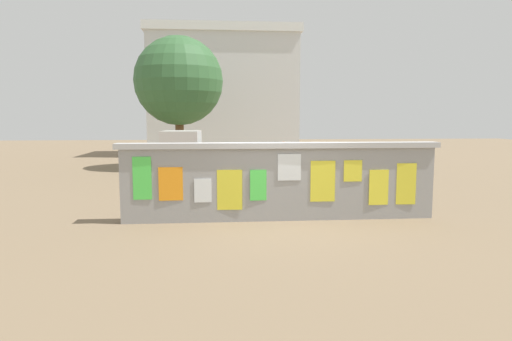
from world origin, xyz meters
TOP-DOWN VIEW (x-y plane):
  - ground at (0.00, 8.00)m, footprint 60.00×60.00m
  - poster_wall at (-0.00, -0.00)m, footprint 7.14×0.42m
  - auto_rickshaw_truck at (-1.57, 5.13)m, footprint 3.68×1.70m
  - motorcycle at (-1.84, 1.90)m, footprint 1.90×0.56m
  - bicycle_near at (2.28, 3.85)m, footprint 1.68×0.54m
  - person_walking at (0.46, 2.62)m, footprint 0.35×0.35m
  - person_bystander at (1.22, 0.92)m, footprint 0.37×0.37m
  - tree_roadside at (-3.07, 10.83)m, footprint 3.96×3.96m
  - building_background at (-0.97, 18.54)m, footprint 9.07×5.04m

SIDE VIEW (x-z plane):
  - ground at x=0.00m, z-range 0.00..0.00m
  - bicycle_near at x=2.28m, z-range -0.11..0.84m
  - motorcycle at x=-1.84m, z-range 0.03..0.90m
  - poster_wall at x=0.00m, z-range 0.02..1.75m
  - auto_rickshaw_truck at x=-1.57m, z-range -0.02..1.83m
  - person_walking at x=0.46m, z-range 0.18..1.80m
  - person_bystander at x=1.22m, z-range 0.18..1.80m
  - building_background at x=-0.97m, z-range 0.02..7.68m
  - tree_roadside at x=-3.07m, z-range 0.95..6.85m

